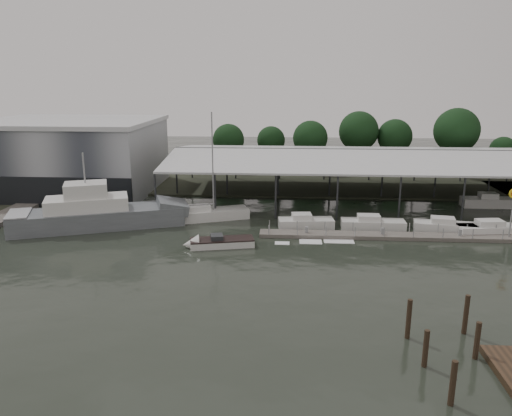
{
  "coord_description": "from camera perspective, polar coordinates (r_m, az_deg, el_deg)",
  "views": [
    {
      "loc": [
        3.99,
        -41.07,
        16.54
      ],
      "look_at": [
        0.46,
        11.95,
        2.5
      ],
      "focal_mm": 35.0,
      "sensor_mm": 36.0,
      "label": 1
    }
  ],
  "objects": [
    {
      "name": "storage_warehouse",
      "position": [
        78.69,
        -20.32,
        5.67
      ],
      "size": [
        24.5,
        20.5,
        10.5
      ],
      "color": "#989CA2",
      "rests_on": "ground"
    },
    {
      "name": "floating_dock",
      "position": [
        54.73,
        15.25,
        -3.11
      ],
      "size": [
        28.0,
        2.0,
        1.4
      ],
      "color": "slate",
      "rests_on": "ground"
    },
    {
      "name": "land_strip_far",
      "position": [
        84.77,
        1.04,
        3.62
      ],
      "size": [
        140.0,
        30.0,
        0.3
      ],
      "color": "#323628",
      "rests_on": "ground"
    },
    {
      "name": "moored_cruiser_0",
      "position": [
        56.43,
        5.66,
        -1.67
      ],
      "size": [
        6.36,
        2.86,
        1.7
      ],
      "rotation": [
        0.0,
        0.0,
        0.11
      ],
      "color": "silver",
      "rests_on": "ground"
    },
    {
      "name": "covered_boat_shed",
      "position": [
        71.05,
        14.4,
        5.92
      ],
      "size": [
        58.24,
        24.0,
        6.96
      ],
      "color": "silver",
      "rests_on": "ground"
    },
    {
      "name": "mooring_pilings",
      "position": [
        32.78,
        21.89,
        -14.71
      ],
      "size": [
        4.72,
        8.01,
        3.35
      ],
      "color": "#38271C",
      "rests_on": "ground"
    },
    {
      "name": "ground",
      "position": [
        44.45,
        -1.63,
        -7.05
      ],
      "size": [
        200.0,
        200.0,
        0.0
      ],
      "primitive_type": "plane",
      "color": "#232921",
      "rests_on": "ground"
    },
    {
      "name": "moored_cruiser_1",
      "position": [
        57.16,
        13.14,
        -1.78
      ],
      "size": [
        7.04,
        2.31,
        1.7
      ],
      "rotation": [
        0.0,
        0.0,
        -0.02
      ],
      "color": "silver",
      "rests_on": "ground"
    },
    {
      "name": "grey_trawler",
      "position": [
        58.9,
        -17.43,
        -0.61
      ],
      "size": [
        19.79,
        10.93,
        8.84
      ],
      "rotation": [
        0.0,
        0.0,
        0.35
      ],
      "color": "slate",
      "rests_on": "ground"
    },
    {
      "name": "moored_cruiser_3",
      "position": [
        59.46,
        25.47,
        -2.22
      ],
      "size": [
        8.0,
        3.05,
        1.7
      ],
      "rotation": [
        0.0,
        0.0,
        0.11
      ],
      "color": "silver",
      "rests_on": "ground"
    },
    {
      "name": "speedboat_underway",
      "position": [
        50.23,
        -4.58,
        -4.0
      ],
      "size": [
        17.85,
        5.73,
        2.0
      ],
      "rotation": [
        0.0,
        0.0,
        3.36
      ],
      "color": "silver",
      "rests_on": "ground"
    },
    {
      "name": "white_sailboat",
      "position": [
        59.69,
        -5.43,
        -0.7
      ],
      "size": [
        9.48,
        5.67,
        12.86
      ],
      "rotation": [
        0.0,
        0.0,
        0.36
      ],
      "color": "silver",
      "rests_on": "ground"
    },
    {
      "name": "moored_cruiser_2",
      "position": [
        58.53,
        20.92,
        -1.99
      ],
      "size": [
        7.28,
        3.36,
        1.7
      ],
      "rotation": [
        0.0,
        0.0,
        -0.17
      ],
      "color": "silver",
      "rests_on": "ground"
    },
    {
      "name": "horizon_tree_line",
      "position": [
        91.86,
        16.4,
        7.86
      ],
      "size": [
        69.86,
        11.03,
        11.44
      ],
      "color": "#302215",
      "rests_on": "ground"
    },
    {
      "name": "trawler_dock",
      "position": [
        66.73,
        -26.96,
        -0.97
      ],
      "size": [
        3.0,
        18.0,
        0.5
      ],
      "color": "slate",
      "rests_on": "ground"
    }
  ]
}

